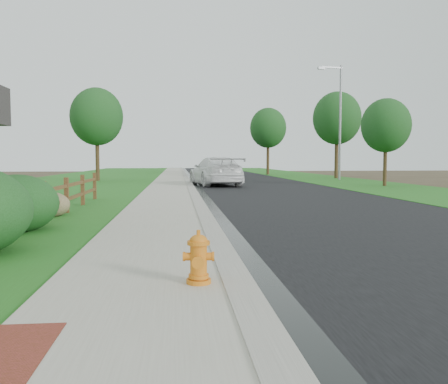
{
  "coord_description": "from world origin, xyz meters",
  "views": [
    {
      "loc": [
        -0.36,
        -4.27,
        1.64
      ],
      "look_at": [
        0.58,
        5.2,
        0.98
      ],
      "focal_mm": 38.0,
      "sensor_mm": 36.0,
      "label": 1
    }
  ],
  "objects": [
    {
      "name": "ground",
      "position": [
        0.0,
        0.0,
        0.0
      ],
      "size": [
        120.0,
        120.0,
        0.0
      ],
      "primitive_type": "plane",
      "color": "#3A301F"
    },
    {
      "name": "road",
      "position": [
        4.6,
        35.0,
        0.01
      ],
      "size": [
        8.0,
        90.0,
        0.02
      ],
      "primitive_type": "cube",
      "color": "black",
      "rests_on": "ground"
    },
    {
      "name": "curb",
      "position": [
        0.4,
        35.0,
        0.06
      ],
      "size": [
        0.4,
        90.0,
        0.12
      ],
      "primitive_type": "cube",
      "color": "gray",
      "rests_on": "ground"
    },
    {
      "name": "wet_gutter",
      "position": [
        0.75,
        35.0,
        0.02
      ],
      "size": [
        0.5,
        90.0,
        0.0
      ],
      "primitive_type": "cube",
      "color": "black",
      "rests_on": "road"
    },
    {
      "name": "sidewalk",
      "position": [
        -0.9,
        35.0,
        0.05
      ],
      "size": [
        2.2,
        90.0,
        0.1
      ],
      "primitive_type": "cube",
      "color": "#9B9587",
      "rests_on": "ground"
    },
    {
      "name": "grass_strip",
      "position": [
        -2.8,
        35.0,
        0.03
      ],
      "size": [
        1.6,
        90.0,
        0.06
      ],
      "primitive_type": "cube",
      "color": "#265418",
      "rests_on": "ground"
    },
    {
      "name": "lawn_near",
      "position": [
        -8.0,
        35.0,
        0.02
      ],
      "size": [
        9.0,
        90.0,
        0.04
      ],
      "primitive_type": "cube",
      "color": "#265418",
      "rests_on": "ground"
    },
    {
      "name": "verge_far",
      "position": [
        11.5,
        35.0,
        0.02
      ],
      "size": [
        6.0,
        90.0,
        0.04
      ],
      "primitive_type": "cube",
      "color": "#265418",
      "rests_on": "ground"
    },
    {
      "name": "ranch_fence",
      "position": [
        -3.6,
        6.4,
        0.62
      ],
      "size": [
        0.12,
        16.92,
        1.1
      ],
      "color": "#432116",
      "rests_on": "ground"
    },
    {
      "name": "fire_hydrant",
      "position": [
        -0.1,
        1.52,
        0.41
      ],
      "size": [
        0.43,
        0.35,
        0.67
      ],
      "color": "orange",
      "rests_on": "sidewalk"
    },
    {
      "name": "white_suv",
      "position": [
        2.0,
        24.74,
        0.88
      ],
      "size": [
        3.31,
        6.25,
        1.73
      ],
      "primitive_type": "imported",
      "rotation": [
        0.0,
        0.0,
        3.3
      ],
      "color": "white",
      "rests_on": "road"
    },
    {
      "name": "dark_car_mid",
      "position": [
        2.89,
        38.33,
        0.84
      ],
      "size": [
        2.3,
        4.95,
        1.64
      ],
      "primitive_type": "imported",
      "rotation": [
        0.0,
        0.0,
        3.06
      ],
      "color": "black",
      "rests_on": "road"
    },
    {
      "name": "dark_car_far",
      "position": [
        4.65,
        45.52,
        0.75
      ],
      "size": [
        2.2,
        4.64,
        1.47
      ],
      "primitive_type": "imported",
      "rotation": [
        0.0,
        0.0,
        -0.15
      ],
      "color": "black",
      "rests_on": "road"
    },
    {
      "name": "streetlight",
      "position": [
        11.84,
        30.86,
        4.91
      ],
      "size": [
        2.0,
        0.5,
        8.67
      ],
      "color": "gray",
      "rests_on": "ground"
    },
    {
      "name": "boulder",
      "position": [
        -3.9,
        9.34,
        0.36
      ],
      "size": [
        1.24,
        1.04,
        0.72
      ],
      "primitive_type": "ellipsoid",
      "rotation": [
        0.0,
        0.0,
        -0.23
      ],
      "color": "brown",
      "rests_on": "ground"
    },
    {
      "name": "shrub_c",
      "position": [
        -3.9,
        6.57,
        0.65
      ],
      "size": [
        1.97,
        1.97,
        1.3
      ],
      "primitive_type": "ellipsoid",
      "rotation": [
        0.0,
        0.0,
        -0.1
      ],
      "color": "#184016",
      "rests_on": "ground"
    },
    {
      "name": "tree_near_right",
      "position": [
        11.96,
        22.83,
        3.61
      ],
      "size": [
        2.9,
        2.9,
        5.22
      ],
      "color": "#332215",
      "rests_on": "ground"
    },
    {
      "name": "tree_mid_left",
      "position": [
        -6.15,
        31.18,
        4.7
      ],
      "size": [
        3.81,
        3.81,
        6.81
      ],
      "color": "#332215",
      "rests_on": "ground"
    },
    {
      "name": "tree_mid_right",
      "position": [
        12.86,
        34.11,
        5.0
      ],
      "size": [
        3.97,
        3.97,
        7.2
      ],
      "color": "#332215",
      "rests_on": "ground"
    },
    {
      "name": "tree_far_right",
      "position": [
        9.0,
        44.07,
        4.82
      ],
      "size": [
        3.73,
        3.73,
        6.89
      ],
      "color": "#332215",
      "rests_on": "ground"
    }
  ]
}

